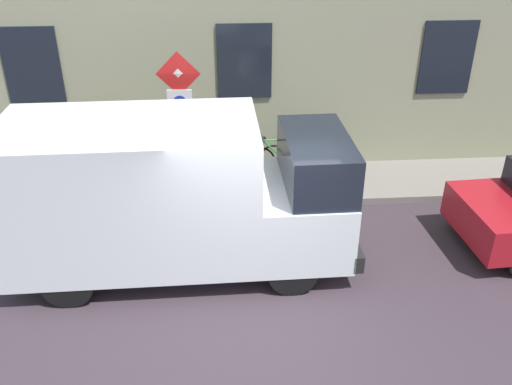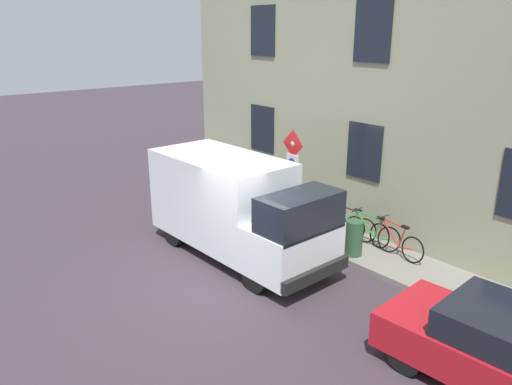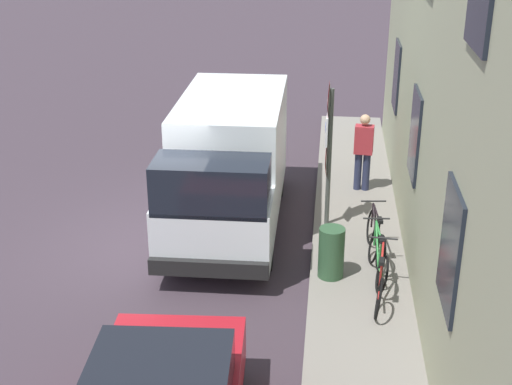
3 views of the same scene
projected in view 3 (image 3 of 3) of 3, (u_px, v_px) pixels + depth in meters
name	position (u px, v px, depth m)	size (l,w,h in m)	color
ground_plane	(147.00, 250.00, 13.39)	(80.00, 80.00, 0.00)	#3A2F38
sidewalk_slab	(358.00, 257.00, 12.97)	(1.69, 17.14, 0.14)	gray
building_facade	(446.00, 54.00, 11.39)	(0.75, 15.14, 7.64)	gray
sign_post_stacked	(327.00, 140.00, 13.44)	(0.16, 0.56, 2.78)	#474C47
delivery_van	(229.00, 163.00, 13.90)	(2.08, 5.36, 2.50)	white
bicycle_red	(380.00, 279.00, 11.36)	(0.46, 1.71, 0.89)	black
bicycle_green	(378.00, 257.00, 12.05)	(0.46, 1.72, 0.89)	black
bicycle_black	(376.00, 237.00, 12.73)	(0.46, 1.71, 0.89)	black
pedestrian	(363.00, 150.00, 15.38)	(0.43, 0.30, 1.72)	#262B47
litter_bin	(331.00, 252.00, 12.03)	(0.44, 0.44, 0.90)	#2D5133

